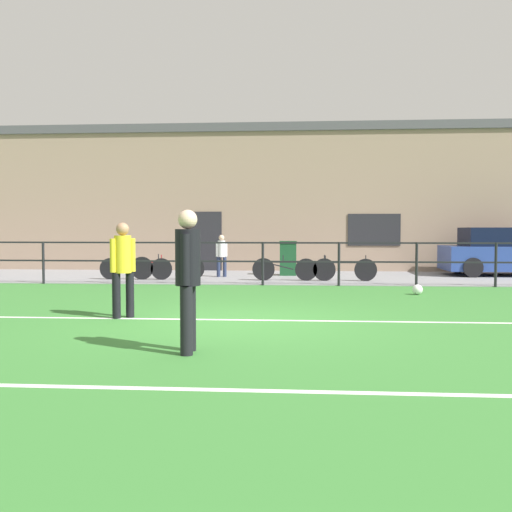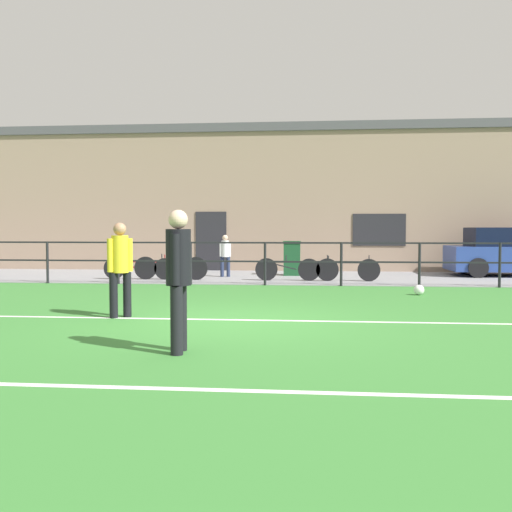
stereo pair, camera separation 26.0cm
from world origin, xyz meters
The scene contains 16 objects.
ground centered at (0.00, 0.00, -0.02)m, with size 60.00×44.00×0.04m, color #387A33.
field_line_touchline centered at (0.00, 0.19, 0.00)m, with size 36.00×0.11×0.00m, color white.
field_line_hash centered at (0.00, -3.90, 0.00)m, with size 36.00×0.11×0.00m, color white.
pavement_strip centered at (0.00, 8.50, 0.01)m, with size 48.00×5.00×0.02m, color gray.
perimeter_fence centered at (0.00, 6.00, 0.75)m, with size 36.07×0.07×1.15m.
clubhouse_facade centered at (0.00, 12.20, 2.61)m, with size 28.00×2.56×5.20m.
player_goalkeeper centered at (-0.37, -2.34, 0.98)m, with size 0.30×0.47×1.73m.
player_striker centered at (-1.99, 0.28, 0.91)m, with size 0.37×0.31×1.60m.
soccer_ball_match centered at (3.65, 4.10, 0.12)m, with size 0.23×0.23×0.23m, color white.
spectator_child centered at (-1.42, 8.35, 0.75)m, with size 0.35×0.23×1.29m.
parked_car_red centered at (7.55, 9.59, 0.74)m, with size 4.06×1.90×1.52m.
bicycle_parked_0 centered at (-3.79, 7.20, 0.35)m, with size 2.14×0.04×0.73m.
bicycle_parked_1 centered at (1.99, 7.20, 0.35)m, with size 2.31×0.04×0.73m.
bicycle_parked_2 centered at (-2.85, 7.20, 0.37)m, with size 2.17×0.04×0.76m.
bicycle_parked_3 centered at (0.80, 7.20, 0.36)m, with size 2.37×0.04×0.74m.
trash_bin_0 centered at (0.61, 9.06, 0.57)m, with size 0.55×0.46×1.09m.
Camera 1 is at (0.96, -9.13, 1.50)m, focal length 40.30 mm.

